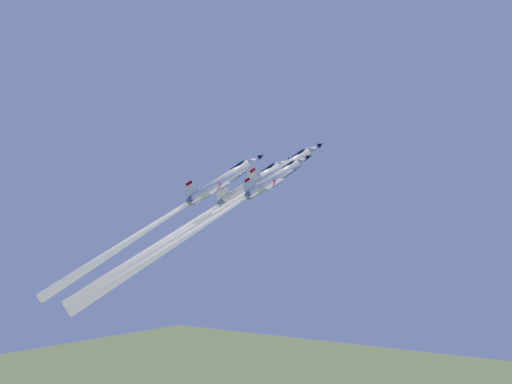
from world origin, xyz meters
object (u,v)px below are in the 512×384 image
Objects in this scene: jet_left at (190,225)px; jet_right at (201,227)px; jet_slot at (162,220)px; jet_lead at (227,205)px.

jet_left reaches higher than jet_right.
jet_slot is (-10.51, 0.69, 1.48)m from jet_right.
jet_right is 10.63m from jet_slot.
jet_right is at bearing -33.04° from jet_lead.
jet_slot is (0.14, -8.06, 0.64)m from jet_left.
jet_lead is 0.98× the size of jet_right.
jet_lead is at bearing 65.93° from jet_left.
jet_lead reaches higher than jet_left.
jet_lead is 1.01× the size of jet_slot.
jet_left is at bearing -114.07° from jet_lead.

